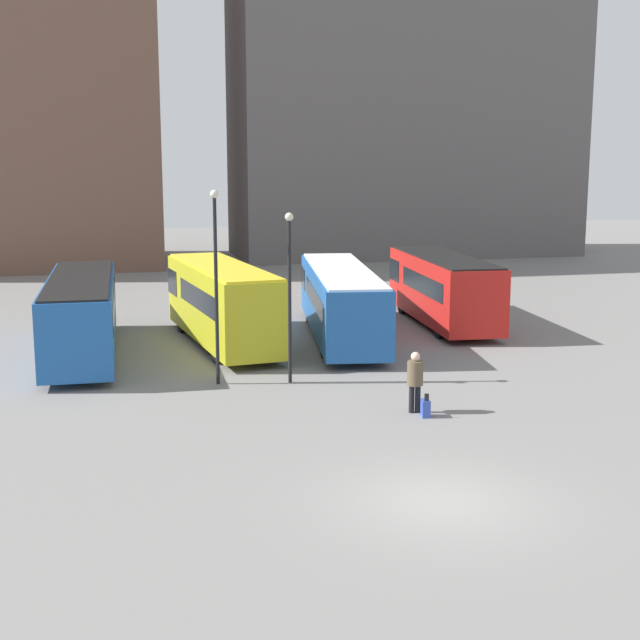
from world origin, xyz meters
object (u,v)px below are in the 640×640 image
(bus_0, at_px, (81,312))
(bus_1, at_px, (222,301))
(suitcase, at_px, (426,408))
(bus_3, at_px, (443,287))
(lamp_post_1, at_px, (216,273))
(traveler, at_px, (415,377))
(lamp_post_0, at_px, (290,284))
(bus_2, at_px, (341,300))

(bus_0, relative_size, bus_1, 1.13)
(suitcase, bearing_deg, bus_0, 51.53)
(bus_3, bearing_deg, suitcase, 161.09)
(lamp_post_1, bearing_deg, traveler, -42.50)
(bus_3, relative_size, lamp_post_0, 1.76)
(bus_0, bearing_deg, bus_3, -79.31)
(traveler, distance_m, suitcase, 0.99)
(bus_0, height_order, bus_1, bus_1)
(traveler, relative_size, lamp_post_1, 0.29)
(bus_0, height_order, bus_2, bus_0)
(suitcase, bearing_deg, lamp_post_0, 41.83)
(bus_3, xyz_separation_m, lamp_post_0, (-9.04, -8.96, 1.68))
(bus_3, xyz_separation_m, traveler, (-6.17, -13.40, -0.60))
(bus_2, xyz_separation_m, bus_3, (5.33, 1.88, 0.08))
(bus_1, xyz_separation_m, lamp_post_0, (1.37, -6.85, 1.61))
(bus_3, height_order, lamp_post_1, lamp_post_1)
(bus_0, height_order, lamp_post_0, lamp_post_0)
(bus_0, height_order, suitcase, bus_0)
(bus_0, xyz_separation_m, bus_2, (10.61, 0.73, -0.02))
(bus_2, relative_size, traveler, 6.78)
(traveler, bearing_deg, bus_1, 30.76)
(bus_0, distance_m, lamp_post_0, 9.54)
(suitcase, relative_size, lamp_post_0, 0.13)
(bus_2, bearing_deg, traveler, -175.45)
(bus_1, bearing_deg, bus_2, -94.07)
(bus_2, bearing_deg, lamp_post_0, 161.07)
(traveler, bearing_deg, lamp_post_1, 57.67)
(bus_2, bearing_deg, bus_1, 101.33)
(suitcase, distance_m, lamp_post_1, 8.38)
(bus_0, relative_size, lamp_post_0, 2.03)
(lamp_post_1, bearing_deg, suitcase, -44.37)
(lamp_post_0, bearing_deg, suitcase, -58.34)
(bus_0, xyz_separation_m, lamp_post_0, (6.90, -6.36, 1.74))
(bus_1, bearing_deg, suitcase, -166.16)
(suitcase, xyz_separation_m, lamp_post_1, (-5.44, 5.32, 3.51))
(traveler, relative_size, lamp_post_0, 0.32)
(bus_0, distance_m, bus_1, 5.55)
(traveler, bearing_deg, bus_2, 6.01)
(traveler, xyz_separation_m, suitcase, (0.17, -0.49, -0.84))
(traveler, bearing_deg, bus_0, 52.31)
(bus_0, xyz_separation_m, suitcase, (9.94, -11.29, -1.38))
(bus_0, distance_m, suitcase, 15.10)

